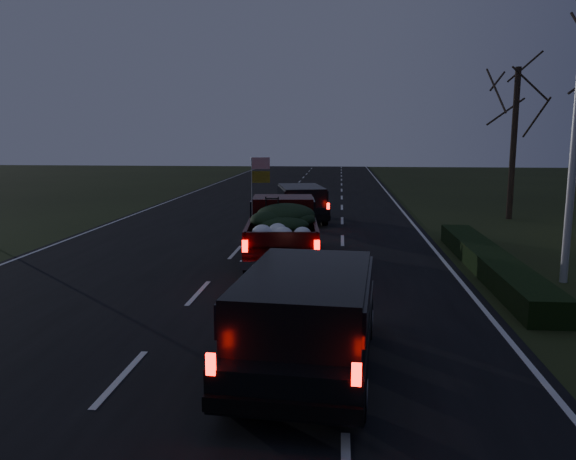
# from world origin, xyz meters

# --- Properties ---
(ground) EXTENTS (120.00, 120.00, 0.00)m
(ground) POSITION_xyz_m (0.00, 0.00, 0.00)
(ground) COLOR black
(ground) RESTS_ON ground
(road_asphalt) EXTENTS (14.00, 120.00, 0.02)m
(road_asphalt) POSITION_xyz_m (0.00, 0.00, 0.01)
(road_asphalt) COLOR black
(road_asphalt) RESTS_ON ground
(hedge_row) EXTENTS (1.00, 10.00, 0.60)m
(hedge_row) POSITION_xyz_m (7.80, 3.00, 0.30)
(hedge_row) COLOR black
(hedge_row) RESTS_ON ground
(bare_tree_far) EXTENTS (3.60, 3.60, 7.00)m
(bare_tree_far) POSITION_xyz_m (11.50, 14.00, 5.23)
(bare_tree_far) COLOR black
(bare_tree_far) RESTS_ON ground
(pickup_truck) EXTENTS (2.57, 5.66, 2.89)m
(pickup_truck) POSITION_xyz_m (1.70, 4.07, 1.08)
(pickup_truck) COLOR black
(pickup_truck) RESTS_ON ground
(lead_suv) EXTENTS (2.82, 4.91, 1.33)m
(lead_suv) POSITION_xyz_m (1.71, 12.28, 1.00)
(lead_suv) COLOR black
(lead_suv) RESTS_ON ground
(rear_suv) EXTENTS (2.42, 5.04, 1.41)m
(rear_suv) POSITION_xyz_m (2.98, -4.44, 1.06)
(rear_suv) COLOR black
(rear_suv) RESTS_ON ground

